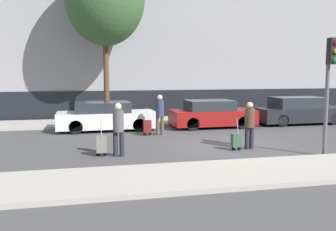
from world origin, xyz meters
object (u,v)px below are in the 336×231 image
Objects in this scene: parked_car_1 at (212,114)px; traffic_light at (330,73)px; pedestrian_left at (118,126)px; parked_bicycle at (196,112)px; parked_car_2 at (299,111)px; pedestrian_right at (250,123)px; trolley_left at (101,144)px; parked_car_0 at (106,117)px; trolley_center at (147,127)px; trolley_right at (236,140)px; pedestrian_center at (160,112)px.

parked_car_1 is 7.29m from traffic_light.
traffic_light is at bearing 0.69° from pedestrian_left.
parked_car_2 is at bearing -24.53° from parked_bicycle.
pedestrian_right is at bearing -95.38° from parked_car_1.
parked_car_1 is 7.62m from trolley_left.
parked_bicycle is at bearing 98.67° from traffic_light.
parked_bicycle is at bearing 22.59° from parked_car_0.
pedestrian_left is 4.06m from trolley_center.
parked_car_0 is 3.76× the size of trolley_left.
traffic_light is 2.09× the size of parked_bicycle.
parked_bicycle is at bearing 71.16° from pedestrian_left.
parked_car_1 is 1.08× the size of traffic_light.
traffic_light is at bearing -47.40° from trolley_center.
parked_car_1 reaches higher than parked_bicycle.
trolley_right is 0.30× the size of traffic_light.
trolley_right is at bearing -137.07° from parked_car_2.
trolley_left is at bearing -126.24° from parked_bicycle.
trolley_center is (-8.27, -1.74, -0.27)m from parked_car_2.
parked_car_2 is 11.25m from pedestrian_left.
trolley_left is 4.51m from pedestrian_center.
pedestrian_right is 0.44× the size of traffic_light.
pedestrian_right is at bearing 13.50° from trolley_right.
traffic_light reaches higher than parked_car_2.
parked_car_0 is 5.07m from parked_car_1.
trolley_left is at bearing -179.94° from pedestrian_left.
trolley_left is at bearing 178.35° from trolley_right.
trolley_left is at bearing -120.54° from trolley_center.
parked_car_2 is 2.64× the size of parked_bicycle.
parked_car_0 is 2.73× the size of pedestrian_right.
pedestrian_left is at bearing -151.07° from parked_car_2.
trolley_left is 4.53m from trolley_right.
pedestrian_left is 4.54m from pedestrian_right.
parked_car_2 is 8.04m from traffic_light.
parked_bicycle is at bearing 82.67° from trolley_right.
parked_car_0 is at bearing 179.25° from parked_car_2.
pedestrian_right is (4.53, 0.13, -0.04)m from pedestrian_left.
pedestrian_left reaches higher than pedestrian_right.
pedestrian_left is at bearing 166.49° from traffic_light.
parked_car_1 is at bearing -178.77° from parked_car_2.
traffic_light is at bearing -47.89° from parked_car_0.
pedestrian_center is at bearing 74.56° from pedestrian_left.
parked_car_1 is 7.34m from pedestrian_left.
parked_bicycle is (5.02, 2.09, -0.13)m from parked_car_0.
trolley_center is at bearing 81.20° from pedestrian_left.
parked_car_1 reaches higher than trolley_left.
parked_car_1 is 4.82m from parked_car_2.
pedestrian_center is (2.65, 3.59, 0.59)m from trolley_left.
trolley_center is 1.06× the size of trolley_right.
pedestrian_center is at bearing 2.78° from trolley_center.
pedestrian_left is 0.99× the size of pedestrian_center.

